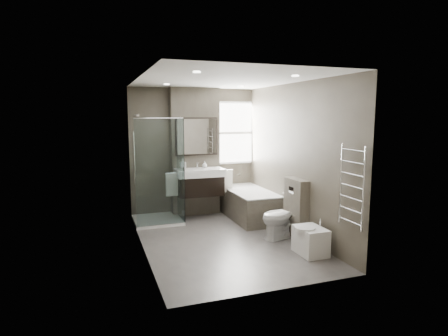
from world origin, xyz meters
name	(u,v)px	position (x,y,z in m)	size (l,w,h in m)	color
room	(223,162)	(0.00, 0.00, 1.30)	(2.70, 3.90, 2.70)	#524E4B
vanity_pier	(195,152)	(0.00, 1.77, 1.30)	(1.00, 0.25, 2.60)	#4F493E
vanity	(200,182)	(0.00, 1.43, 0.74)	(0.95, 0.47, 0.66)	black
mirror_cabinet	(197,136)	(0.00, 1.61, 1.63)	(0.86, 0.08, 0.76)	black
towel_left	(172,185)	(-0.56, 1.40, 0.72)	(0.24, 0.06, 0.44)	silver
towel_right	(226,181)	(0.56, 1.40, 0.72)	(0.24, 0.06, 0.44)	silver
shower_enclosure	(163,198)	(-0.75, 1.35, 0.49)	(0.90, 0.90, 2.00)	white
bathtub	(249,203)	(0.92, 1.10, 0.32)	(0.75, 1.60, 0.57)	#4F493E
window	(234,133)	(0.90, 1.88, 1.68)	(0.98, 0.06, 1.33)	white
toilet	(282,216)	(0.97, -0.20, 0.38)	(0.42, 0.74, 0.75)	white
cistern_box	(296,208)	(1.21, -0.25, 0.50)	(0.19, 0.55, 1.00)	#4F493E
bidet	(310,240)	(1.01, -1.02, 0.21)	(0.44, 0.51, 0.53)	white
towel_radiator	(352,186)	(1.25, -1.60, 1.12)	(0.03, 0.49, 1.10)	silver
soap_bottle_a	(183,164)	(-0.33, 1.42, 1.11)	(0.10, 0.10, 0.22)	white
soap_bottle_b	(205,165)	(0.14, 1.53, 1.07)	(0.10, 0.10, 0.13)	white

